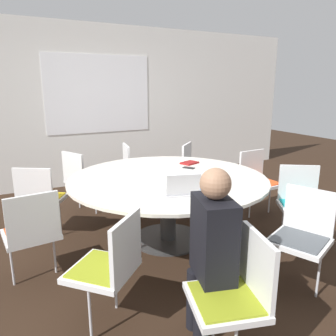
# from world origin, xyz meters

# --- Properties ---
(ground_plane) EXTENTS (16.00, 16.00, 0.00)m
(ground_plane) POSITION_xyz_m (0.00, 0.00, 0.00)
(ground_plane) COLOR black
(wall_back) EXTENTS (8.00, 0.07, 2.70)m
(wall_back) POSITION_xyz_m (0.00, 2.63, 1.35)
(wall_back) COLOR silver
(wall_back) RESTS_ON ground_plane
(conference_table) EXTENTS (2.13, 2.13, 0.74)m
(conference_table) POSITION_xyz_m (0.00, 0.00, 0.63)
(conference_table) COLOR #333333
(conference_table) RESTS_ON ground_plane
(chair_0) EXTENTS (0.52, 0.54, 0.85)m
(chair_0) POSITION_xyz_m (-0.40, -1.68, 0.51)
(chair_0) COLOR silver
(chair_0) RESTS_ON ground_plane
(chair_1) EXTENTS (0.56, 0.57, 0.85)m
(chair_1) POSITION_xyz_m (0.61, -1.29, 0.51)
(chair_1) COLOR silver
(chair_1) RESTS_ON ground_plane
(chair_2) EXTENTS (0.60, 0.59, 0.85)m
(chair_2) POSITION_xyz_m (1.24, -0.71, 0.51)
(chair_2) COLOR silver
(chair_2) RESTS_ON ground_plane
(chair_3) EXTENTS (0.47, 0.45, 0.85)m
(chair_3) POSITION_xyz_m (1.42, 0.16, 0.51)
(chair_3) COLOR silver
(chair_3) RESTS_ON ground_plane
(chair_4) EXTENTS (0.61, 0.61, 0.85)m
(chair_4) POSITION_xyz_m (0.98, 1.04, 0.51)
(chair_4) COLOR silver
(chair_4) RESTS_ON ground_plane
(chair_5) EXTENTS (0.49, 0.50, 0.85)m
(chair_5) POSITION_xyz_m (0.17, 1.42, 0.51)
(chair_5) COLOR silver
(chair_5) RESTS_ON ground_plane
(chair_6) EXTENTS (0.57, 0.58, 0.85)m
(chair_6) POSITION_xyz_m (-0.66, 1.27, 0.51)
(chair_6) COLOR silver
(chair_6) RESTS_ON ground_plane
(chair_7) EXTENTS (0.59, 0.59, 0.85)m
(chair_7) POSITION_xyz_m (-1.25, 0.69, 0.51)
(chair_7) COLOR silver
(chair_7) RESTS_ON ground_plane
(chair_8) EXTENTS (0.48, 0.46, 0.85)m
(chair_8) POSITION_xyz_m (-1.41, -0.22, 0.51)
(chair_8) COLOR silver
(chair_8) RESTS_ON ground_plane
(chair_9) EXTENTS (0.61, 0.61, 0.85)m
(chair_9) POSITION_xyz_m (-0.98, -1.04, 0.51)
(chair_9) COLOR silver
(chair_9) RESTS_ON ground_plane
(person_0) EXTENTS (0.32, 0.41, 1.20)m
(person_0) POSITION_xyz_m (-0.41, -1.43, 0.70)
(person_0) COLOR black
(person_0) RESTS_ON ground_plane
(laptop) EXTENTS (0.36, 0.30, 0.21)m
(laptop) POSITION_xyz_m (-0.17, -0.60, 0.79)
(laptop) COLOR silver
(laptop) RESTS_ON conference_table
(spiral_notebook) EXTENTS (0.25, 0.21, 0.02)m
(spiral_notebook) POSITION_xyz_m (0.52, 0.43, 0.75)
(spiral_notebook) COLOR maroon
(spiral_notebook) RESTS_ON conference_table
(coffee_cup) EXTENTS (0.09, 0.09, 0.09)m
(coffee_cup) POSITION_xyz_m (0.11, -0.55, 0.78)
(coffee_cup) COLOR #33669E
(coffee_cup) RESTS_ON conference_table
(cell_phone) EXTENTS (0.14, 0.15, 0.01)m
(cell_phone) POSITION_xyz_m (0.40, 0.23, 0.74)
(cell_phone) COLOR black
(cell_phone) RESTS_ON conference_table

